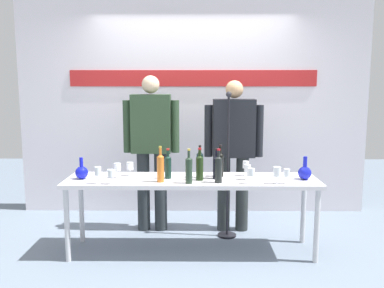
# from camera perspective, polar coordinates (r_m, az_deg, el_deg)

# --- Properties ---
(ground_plane) EXTENTS (10.00, 10.00, 0.00)m
(ground_plane) POSITION_cam_1_polar(r_m,az_deg,el_deg) (4.23, -0.02, -14.61)
(ground_plane) COLOR slate
(back_wall) EXTENTS (4.40, 0.11, 3.00)m
(back_wall) POSITION_cam_1_polar(r_m,az_deg,el_deg) (5.25, 0.15, 6.74)
(back_wall) COLOR silver
(back_wall) RESTS_ON ground
(display_table) EXTENTS (2.44, 0.58, 0.74)m
(display_table) POSITION_cam_1_polar(r_m,az_deg,el_deg) (4.02, -0.02, -5.65)
(display_table) COLOR silver
(display_table) RESTS_ON ground
(decanter_blue_left) EXTENTS (0.12, 0.12, 0.21)m
(decanter_blue_left) POSITION_cam_1_polar(r_m,az_deg,el_deg) (4.11, -15.04, -3.77)
(decanter_blue_left) COLOR #1118C0
(decanter_blue_left) RESTS_ON display_table
(decanter_blue_right) EXTENTS (0.13, 0.13, 0.22)m
(decanter_blue_right) POSITION_cam_1_polar(r_m,az_deg,el_deg) (4.10, 15.35, -3.79)
(decanter_blue_right) COLOR #161DB5
(decanter_blue_right) RESTS_ON display_table
(presenter_left) EXTENTS (0.62, 0.22, 1.74)m
(presenter_left) POSITION_cam_1_polar(r_m,az_deg,el_deg) (4.58, -5.65, 0.16)
(presenter_left) COLOR #272D30
(presenter_left) RESTS_ON ground
(presenter_right) EXTENTS (0.65, 0.22, 1.69)m
(presenter_right) POSITION_cam_1_polar(r_m,az_deg,el_deg) (4.58, 5.78, -0.19)
(presenter_right) COLOR #292E2E
(presenter_right) RESTS_ON ground
(wine_bottle_0) EXTENTS (0.07, 0.07, 0.32)m
(wine_bottle_0) POSITION_cam_1_polar(r_m,az_deg,el_deg) (4.01, 1.09, -2.77)
(wine_bottle_0) COLOR black
(wine_bottle_0) RESTS_ON display_table
(wine_bottle_1) EXTENTS (0.07, 0.07, 0.34)m
(wine_bottle_1) POSITION_cam_1_polar(r_m,az_deg,el_deg) (3.85, -4.39, -3.21)
(wine_bottle_1) COLOR orange
(wine_bottle_1) RESTS_ON display_table
(wine_bottle_2) EXTENTS (0.07, 0.07, 0.31)m
(wine_bottle_2) POSITION_cam_1_polar(r_m,az_deg,el_deg) (3.91, 1.07, -3.13)
(wine_bottle_2) COLOR black
(wine_bottle_2) RESTS_ON display_table
(wine_bottle_3) EXTENTS (0.07, 0.07, 0.32)m
(wine_bottle_3) POSITION_cam_1_polar(r_m,az_deg,el_deg) (4.07, 3.93, -2.68)
(wine_bottle_3) COLOR black
(wine_bottle_3) RESTS_ON display_table
(wine_bottle_4) EXTENTS (0.07, 0.07, 0.32)m
(wine_bottle_4) POSITION_cam_1_polar(r_m,az_deg,el_deg) (3.82, 3.70, -3.36)
(wine_bottle_4) COLOR black
(wine_bottle_4) RESTS_ON display_table
(wine_bottle_5) EXTENTS (0.06, 0.06, 0.29)m
(wine_bottle_5) POSITION_cam_1_polar(r_m,az_deg,el_deg) (3.99, -3.34, -3.03)
(wine_bottle_5) COLOR #142F25
(wine_bottle_5) RESTS_ON display_table
(wine_bottle_6) EXTENTS (0.06, 0.06, 0.32)m
(wine_bottle_6) POSITION_cam_1_polar(r_m,az_deg,el_deg) (3.79, -0.43, -3.47)
(wine_bottle_6) COLOR #223526
(wine_bottle_6) RESTS_ON display_table
(wine_bottle_7) EXTENTS (0.07, 0.07, 0.30)m
(wine_bottle_7) POSITION_cam_1_polar(r_m,az_deg,el_deg) (3.98, 3.45, -3.08)
(wine_bottle_7) COLOR black
(wine_bottle_7) RESTS_ON display_table
(wine_glass_left_0) EXTENTS (0.06, 0.06, 0.16)m
(wine_glass_left_0) POSITION_cam_1_polar(r_m,az_deg,el_deg) (3.87, -12.91, -3.75)
(wine_glass_left_0) COLOR white
(wine_glass_left_0) RESTS_ON display_table
(wine_glass_left_1) EXTENTS (0.07, 0.07, 0.14)m
(wine_glass_left_1) POSITION_cam_1_polar(r_m,az_deg,el_deg) (3.83, -11.14, -4.04)
(wine_glass_left_1) COLOR white
(wine_glass_left_1) RESTS_ON display_table
(wine_glass_left_2) EXTENTS (0.07, 0.07, 0.15)m
(wine_glass_left_2) POSITION_cam_1_polar(r_m,az_deg,el_deg) (4.07, -10.31, -3.18)
(wine_glass_left_2) COLOR white
(wine_glass_left_2) RESTS_ON display_table
(wine_glass_left_3) EXTENTS (0.07, 0.07, 0.14)m
(wine_glass_left_3) POSITION_cam_1_polar(r_m,az_deg,el_deg) (4.16, -8.58, -3.08)
(wine_glass_left_3) COLOR white
(wine_glass_left_3) RESTS_ON display_table
(wine_glass_right_0) EXTENTS (0.07, 0.07, 0.16)m
(wine_glass_right_0) POSITION_cam_1_polar(r_m,az_deg,el_deg) (3.86, 11.70, -3.82)
(wine_glass_right_0) COLOR white
(wine_glass_right_0) RESTS_ON display_table
(wine_glass_right_1) EXTENTS (0.06, 0.06, 0.15)m
(wine_glass_right_1) POSITION_cam_1_polar(r_m,az_deg,el_deg) (3.97, 7.69, -3.41)
(wine_glass_right_1) COLOR white
(wine_glass_right_1) RESTS_ON display_table
(wine_glass_right_2) EXTENTS (0.06, 0.06, 0.14)m
(wine_glass_right_2) POSITION_cam_1_polar(r_m,az_deg,el_deg) (3.88, 12.99, -3.97)
(wine_glass_right_2) COLOR white
(wine_glass_right_2) RESTS_ON display_table
(wine_glass_right_3) EXTENTS (0.07, 0.07, 0.15)m
(wine_glass_right_3) POSITION_cam_1_polar(r_m,az_deg,el_deg) (3.80, 8.20, -3.92)
(wine_glass_right_3) COLOR white
(wine_glass_right_3) RESTS_ON display_table
(wine_glass_right_4) EXTENTS (0.06, 0.06, 0.15)m
(wine_glass_right_4) POSITION_cam_1_polar(r_m,az_deg,el_deg) (4.13, 7.46, -2.90)
(wine_glass_right_4) COLOR white
(wine_glass_right_4) RESTS_ON display_table
(microphone_stand) EXTENTS (0.20, 0.20, 1.57)m
(microphone_stand) POSITION_cam_1_polar(r_m,az_deg,el_deg) (4.47, 4.95, -6.23)
(microphone_stand) COLOR black
(microphone_stand) RESTS_ON ground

